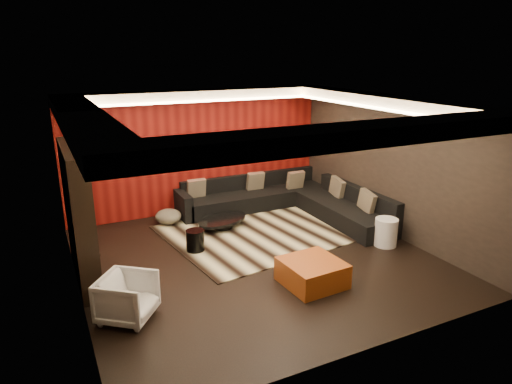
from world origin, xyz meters
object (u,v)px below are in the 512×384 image
drum_stool (195,240)px  coffee_table (222,223)px  white_side_table (386,232)px  orange_ottoman (312,273)px  armchair (127,298)px  sectional_sofa (288,202)px

drum_stool → coffee_table: bearing=43.8°
white_side_table → orange_ottoman: 2.21m
armchair → sectional_sofa: bearing=-17.8°
white_side_table → orange_ottoman: size_ratio=0.61×
orange_ottoman → armchair: armchair is taller
coffee_table → armchair: armchair is taller
coffee_table → sectional_sofa: (1.72, 0.24, 0.14)m
orange_ottoman → coffee_table: bearing=97.6°
sectional_sofa → armchair: bearing=-145.9°
coffee_table → armchair: 3.58m
armchair → sectional_sofa: size_ratio=0.20×
coffee_table → drum_stool: size_ratio=2.96×
coffee_table → white_side_table: size_ratio=2.19×
coffee_table → armchair: bearing=-133.6°
coffee_table → white_side_table: white_side_table is taller
orange_ottoman → sectional_sofa: bearing=66.8°
coffee_table → orange_ottoman: orange_ottoman is taller
armchair → drum_stool: bearing=-4.1°
coffee_table → drum_stool: drum_stool is taller
drum_stool → armchair: (-1.57, -1.74, 0.11)m
coffee_table → drum_stool: (-0.89, -0.86, 0.10)m
coffee_table → armchair: size_ratio=1.66×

